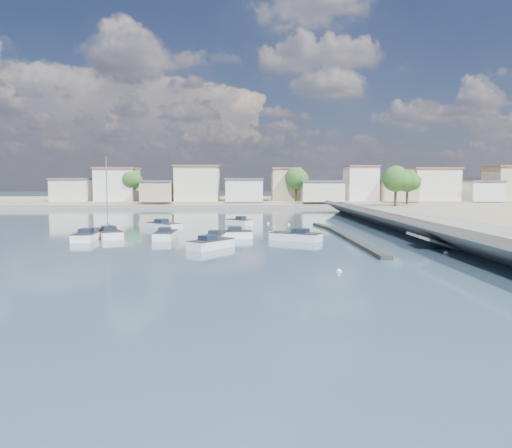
{
  "coord_description": "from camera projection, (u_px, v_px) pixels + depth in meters",
  "views": [
    {
      "loc": [
        -4.18,
        -41.16,
        6.21
      ],
      "look_at": [
        -2.78,
        13.8,
        1.4
      ],
      "focal_mm": 35.0,
      "sensor_mm": 36.0,
      "label": 1
    }
  ],
  "objects": [
    {
      "name": "sailboat",
      "position": [
        107.0,
        233.0,
        55.09
      ],
      "size": [
        4.69,
        6.88,
        9.0
      ],
      "color": "white",
      "rests_on": "ground"
    },
    {
      "name": "ground",
      "position": [
        269.0,
        219.0,
        81.47
      ],
      "size": [
        400.0,
        400.0,
        0.0
      ],
      "primitive_type": "plane",
      "color": "#2C4758",
      "rests_on": "ground"
    },
    {
      "name": "motorboat_b",
      "position": [
        215.0,
        239.0,
        50.05
      ],
      "size": [
        2.1,
        4.56,
        1.48
      ],
      "color": "white",
      "rests_on": "ground"
    },
    {
      "name": "motorboat_d",
      "position": [
        228.0,
        235.0,
        53.38
      ],
      "size": [
        5.22,
        2.67,
        1.48
      ],
      "color": "white",
      "rests_on": "ground"
    },
    {
      "name": "motorboat_f",
      "position": [
        238.0,
        222.0,
        69.45
      ],
      "size": [
        3.87,
        3.77,
        1.48
      ],
      "color": "white",
      "rests_on": "ground"
    },
    {
      "name": "seawall_walkway",
      "position": [
        449.0,
        229.0,
        54.98
      ],
      "size": [
        5.0,
        90.0,
        1.8
      ],
      "primitive_type": "cube",
      "color": "slate",
      "rests_on": "ground"
    },
    {
      "name": "far_shore_land",
      "position": [
        259.0,
        201.0,
        133.2
      ],
      "size": [
        160.0,
        40.0,
        1.4
      ],
      "primitive_type": "cube",
      "color": "gray",
      "rests_on": "ground"
    },
    {
      "name": "motorboat_g",
      "position": [
        165.0,
        226.0,
        63.51
      ],
      "size": [
        5.04,
        5.05,
        1.48
      ],
      "color": "white",
      "rests_on": "ground"
    },
    {
      "name": "motorboat_c",
      "position": [
        293.0,
        237.0,
        51.8
      ],
      "size": [
        5.54,
        4.34,
        1.48
      ],
      "color": "white",
      "rests_on": "ground"
    },
    {
      "name": "shore_trees",
      "position": [
        300.0,
        180.0,
        109.14
      ],
      "size": [
        74.56,
        38.32,
        7.92
      ],
      "color": "#38281E",
      "rests_on": "ground"
    },
    {
      "name": "far_shore_quay",
      "position": [
        262.0,
        206.0,
        112.31
      ],
      "size": [
        160.0,
        2.5,
        0.8
      ],
      "primitive_type": "cube",
      "color": "slate",
      "rests_on": "ground"
    },
    {
      "name": "mooring_buoys",
      "position": [
        323.0,
        236.0,
        55.47
      ],
      "size": [
        14.01,
        38.39,
        0.39
      ],
      "color": "white",
      "rests_on": "ground"
    },
    {
      "name": "far_town",
      "position": [
        306.0,
        186.0,
        118.08
      ],
      "size": [
        113.01,
        12.8,
        8.35
      ],
      "color": "beige",
      "rests_on": "far_shore_land"
    },
    {
      "name": "breakwater",
      "position": [
        345.0,
        236.0,
        54.43
      ],
      "size": [
        2.0,
        31.02,
        0.35
      ],
      "color": "black",
      "rests_on": "ground"
    },
    {
      "name": "motorboat_a",
      "position": [
        88.0,
        236.0,
        52.19
      ],
      "size": [
        2.23,
        5.93,
        1.48
      ],
      "color": "white",
      "rests_on": "ground"
    },
    {
      "name": "motorboat_e",
      "position": [
        166.0,
        235.0,
        53.17
      ],
      "size": [
        2.07,
        5.48,
        1.48
      ],
      "color": "white",
      "rests_on": "ground"
    },
    {
      "name": "motorboat_h",
      "position": [
        213.0,
        244.0,
        45.75
      ],
      "size": [
        4.31,
        4.82,
        1.48
      ],
      "color": "white",
      "rests_on": "ground"
    }
  ]
}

